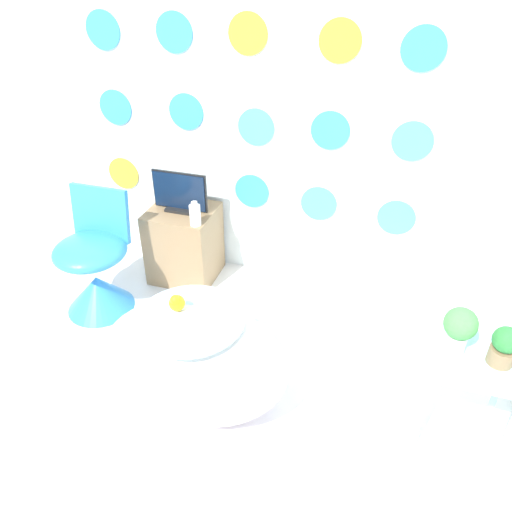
# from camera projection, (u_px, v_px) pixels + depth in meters

# --- Properties ---
(wall_back_dotted) EXTENTS (4.52, 0.05, 2.60)m
(wall_back_dotted) POSITION_uv_depth(u_px,v_px,m) (253.00, 96.00, 3.14)
(wall_back_dotted) COLOR white
(wall_back_dotted) RESTS_ON ground_plane
(rug) EXTENTS (1.06, 0.92, 0.01)m
(rug) POSITION_uv_depth(u_px,v_px,m) (188.00, 428.00, 2.59)
(rug) COLOR silver
(rug) RESTS_ON ground_plane
(bathtub) EXTENTS (1.00, 0.67, 0.60)m
(bathtub) POSITION_uv_depth(u_px,v_px,m) (194.00, 360.00, 2.59)
(bathtub) COLOR white
(bathtub) RESTS_ON ground_plane
(rubber_duck) EXTENTS (0.08, 0.09, 0.10)m
(rubber_duck) POSITION_uv_depth(u_px,v_px,m) (177.00, 302.00, 2.44)
(rubber_duck) COLOR yellow
(rubber_duck) RESTS_ON bathtub
(chair) EXTENTS (0.47, 0.47, 0.82)m
(chair) POSITION_uv_depth(u_px,v_px,m) (96.00, 272.00, 3.29)
(chair) COLOR #338CE0
(chair) RESTS_ON ground_plane
(tv_cabinet) EXTENTS (0.46, 0.42, 0.55)m
(tv_cabinet) POSITION_uv_depth(u_px,v_px,m) (184.00, 244.00, 3.61)
(tv_cabinet) COLOR #8E704C
(tv_cabinet) RESTS_ON ground_plane
(tv) EXTENTS (0.39, 0.12, 0.28)m
(tv) POSITION_uv_depth(u_px,v_px,m) (180.00, 194.00, 3.39)
(tv) COLOR black
(tv) RESTS_ON tv_cabinet
(vase) EXTENTS (0.07, 0.07, 0.17)m
(vase) POSITION_uv_depth(u_px,v_px,m) (195.00, 215.00, 3.25)
(vase) COLOR white
(vase) RESTS_ON tv_cabinet
(side_table) EXTENTS (0.44, 0.40, 0.53)m
(side_table) POSITION_uv_depth(u_px,v_px,m) (470.00, 372.00, 2.35)
(side_table) COLOR #99E0D8
(side_table) RESTS_ON ground_plane
(potted_plant_left) EXTENTS (0.15, 0.15, 0.24)m
(potted_plant_left) POSITION_uv_depth(u_px,v_px,m) (460.00, 328.00, 2.25)
(potted_plant_left) COLOR white
(potted_plant_left) RESTS_ON side_table
(potted_plant_right) EXTENTS (0.12, 0.12, 0.20)m
(potted_plant_right) POSITION_uv_depth(u_px,v_px,m) (505.00, 346.00, 2.21)
(potted_plant_right) COLOR #8C6B4C
(potted_plant_right) RESTS_ON side_table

